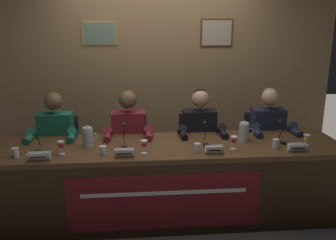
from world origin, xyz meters
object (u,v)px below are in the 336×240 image
at_px(panelist_far_left, 55,140).
at_px(chair_center_left, 130,156).
at_px(water_pitcher_left_side, 88,137).
at_px(juice_glass_far_right, 307,138).
at_px(nameplate_center_right, 214,150).
at_px(chair_far_right, 262,151).
at_px(juice_glass_far_left, 61,145).
at_px(microphone_center_left, 124,140).
at_px(nameplate_far_left, 39,156).
at_px(water_cup_far_right, 276,144).
at_px(juice_glass_center_right, 234,140).
at_px(nameplate_center_left, 124,153).
at_px(microphone_center_right, 206,137).
at_px(chair_far_left, 61,158).
at_px(conference_table, 169,172).
at_px(panelist_center_right, 200,136).
at_px(water_cup_center_left, 103,151).
at_px(panelist_far_right, 270,134).
at_px(water_cup_far_left, 15,153).
at_px(chair_center_right, 197,153).
at_px(microphone_far_right, 282,135).
at_px(water_pitcher_right_side, 244,132).
at_px(microphone_far_left, 38,143).
at_px(juice_glass_center_left, 144,144).
at_px(panelist_center_left, 129,138).
at_px(water_cup_center_right, 197,148).
at_px(nameplate_far_right, 298,148).

bearing_deg(panelist_far_left, chair_center_left, 14.26).
bearing_deg(water_pitcher_left_side, juice_glass_far_right, -5.37).
distance_m(nameplate_center_right, chair_far_right, 1.23).
distance_m(juice_glass_far_left, chair_far_right, 2.33).
bearing_deg(microphone_center_left, juice_glass_far_right, -4.76).
distance_m(nameplate_far_left, water_cup_far_right, 2.17).
distance_m(juice_glass_far_right, water_cup_far_right, 0.30).
height_order(nameplate_far_left, juice_glass_center_right, juice_glass_center_right).
distance_m(nameplate_center_left, microphone_center_right, 0.83).
bearing_deg(juice_glass_center_right, chair_far_left, 156.56).
bearing_deg(conference_table, panelist_center_right, 52.47).
height_order(microphone_center_right, water_pitcher_left_side, microphone_center_right).
relative_size(water_cup_center_left, panelist_far_right, 0.07).
distance_m(juice_glass_far_left, microphone_center_right, 1.36).
relative_size(water_cup_far_left, chair_far_right, 0.10).
bearing_deg(chair_center_right, water_cup_far_left, -155.28).
bearing_deg(panelist_far_right, microphone_center_right, -152.09).
distance_m(nameplate_center_left, chair_far_right, 1.86).
relative_size(nameplate_center_left, water_cup_far_right, 2.09).
distance_m(juice_glass_far_right, microphone_far_right, 0.23).
distance_m(juice_glass_center_right, water_pitcher_right_side, 0.28).
distance_m(microphone_center_left, microphone_center_right, 0.79).
distance_m(water_cup_far_left, microphone_far_left, 0.22).
relative_size(juice_glass_far_left, chair_center_left, 0.14).
xyz_separation_m(water_cup_far_left, chair_center_left, (0.99, 0.81, -0.37)).
distance_m(juice_glass_center_left, panelist_center_right, 0.89).
relative_size(chair_far_left, water_cup_far_left, 10.45).
height_order(juice_glass_center_left, chair_far_right, chair_far_right).
relative_size(microphone_far_left, juice_glass_center_left, 1.74).
bearing_deg(panelist_far_right, panelist_center_left, 180.00).
height_order(water_cup_center_right, microphone_far_right, microphone_far_right).
bearing_deg(nameplate_far_left, juice_glass_far_left, 42.12).
bearing_deg(chair_center_right, microphone_center_right, -92.21).
xyz_separation_m(water_cup_far_left, water_cup_center_left, (0.77, -0.02, 0.00)).
relative_size(microphone_far_left, nameplate_center_left, 1.22).
height_order(nameplate_center_left, panelist_center_right, panelist_center_right).
relative_size(microphone_center_right, water_cup_far_right, 2.54).
bearing_deg(juice_glass_center_left, water_cup_far_left, 179.83).
bearing_deg(chair_center_right, nameplate_far_left, -149.06).
relative_size(chair_center_right, juice_glass_far_right, 7.16).
height_order(chair_far_left, chair_center_right, same).
distance_m(chair_center_left, nameplate_far_right, 1.84).
distance_m(conference_table, juice_glass_far_right, 1.35).
height_order(panelist_center_left, chair_center_right, panelist_center_left).
bearing_deg(juice_glass_far_left, panelist_far_right, 14.94).
bearing_deg(microphone_center_left, water_cup_far_right, -5.56).
bearing_deg(microphone_center_right, water_cup_far_left, -173.84).
bearing_deg(water_pitcher_left_side, nameplate_center_left, -42.07).
bearing_deg(nameplate_far_right, microphone_far_left, 174.66).
bearing_deg(microphone_far_left, nameplate_far_right, -5.34).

